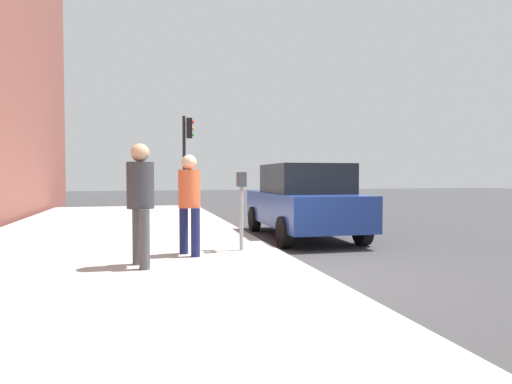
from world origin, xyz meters
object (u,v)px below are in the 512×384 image
Objects in this scene: traffic_signal at (187,147)px; parking_meter at (241,194)px; pedestrian_bystander at (140,194)px; pedestrian_at_meter at (189,197)px; parked_sedan_near at (303,201)px.

parking_meter is at bearing -179.52° from traffic_signal.
parking_meter is at bearing 15.86° from pedestrian_bystander.
parking_meter is 0.78× the size of pedestrian_bystander.
pedestrian_bystander is at bearing -161.42° from pedestrian_at_meter.
parked_sedan_near is at bearing 26.06° from pedestrian_bystander.
pedestrian_at_meter is at bearing 174.58° from traffic_signal.
parked_sedan_near reaches higher than parking_meter.
pedestrian_at_meter reaches higher than parked_sedan_near.
parked_sedan_near is 1.24× the size of traffic_signal.
pedestrian_bystander is 0.50× the size of traffic_signal.
traffic_signal is at bearing 17.15° from parked_sedan_near.
pedestrian_at_meter is 9.46m from traffic_signal.
pedestrian_bystander is (-0.78, 0.79, 0.09)m from pedestrian_at_meter.
parked_sedan_near is at bearing 13.83° from pedestrian_at_meter.
pedestrian_bystander reaches higher than pedestrian_at_meter.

